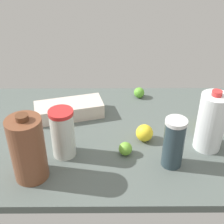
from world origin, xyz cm
name	(u,v)px	position (x,y,z in cm)	size (l,w,h in cm)	color
countertop	(112,135)	(0.00, 0.00, 1.50)	(120.00, 76.00, 3.00)	#4F5954
tumbler_cup	(63,133)	(-17.65, -13.05, 12.49)	(8.79, 8.79, 18.91)	silver
chocolate_milk_jug	(28,149)	(-27.32, -24.30, 14.54)	(11.39, 11.39, 24.64)	brown
milk_jug	(211,122)	(36.11, -9.09, 14.36)	(10.22, 10.22, 24.29)	white
shaker_bottle	(174,143)	(20.96, -18.86, 12.51)	(7.44, 7.44, 18.94)	#2A3B42
egg_carton	(69,110)	(-18.68, 12.60, 6.21)	(29.11, 11.80, 6.42)	beige
lime_far_back	(139,93)	(13.26, 28.87, 5.52)	(5.04, 5.04, 5.04)	#5EAE33
lemon_beside_bowl	(144,133)	(12.63, -4.88, 6.38)	(6.76, 6.76, 6.76)	yellow
lime_loose	(125,149)	(4.85, -13.35, 5.51)	(5.01, 5.01, 5.01)	#6CAC34
lemon_near_front	(205,120)	(38.79, 3.98, 6.31)	(6.63, 6.63, 6.63)	yellow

